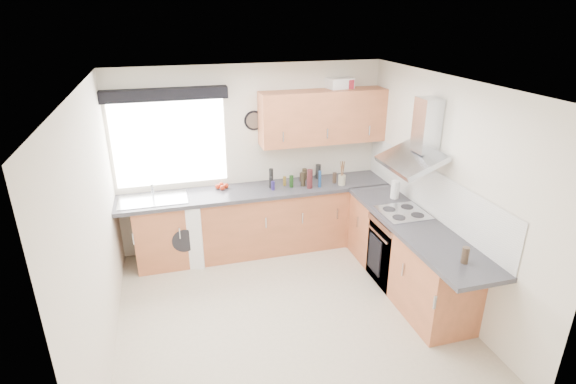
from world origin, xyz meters
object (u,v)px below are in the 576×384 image
object	(u,v)px
oven	(399,249)
upper_cabinets	(323,117)
extractor_hood	(419,142)
washing_machine	(183,230)

from	to	relation	value
oven	upper_cabinets	bearing A→B (deg)	112.54
oven	extractor_hood	world-z (taller)	extractor_hood
extractor_hood	upper_cabinets	size ratio (longest dim) A/B	0.46
extractor_hood	oven	bearing A→B (deg)	180.00
extractor_hood	upper_cabinets	distance (m)	1.48
washing_machine	upper_cabinets	bearing A→B (deg)	17.14
oven	extractor_hood	distance (m)	1.35
oven	washing_machine	distance (m)	2.78
extractor_hood	washing_machine	xyz separation A→B (m)	(-2.60, 1.22, -1.34)
extractor_hood	upper_cabinets	world-z (taller)	upper_cabinets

